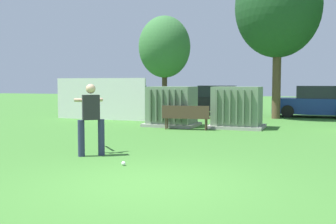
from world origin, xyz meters
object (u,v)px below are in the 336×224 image
Objects in this scene: transformer_west at (172,107)px; parked_car_right_of_center at (316,103)px; park_bench at (186,116)px; parked_car_leftmost at (124,99)px; batter at (91,116)px; parked_car_left_of_center at (216,101)px; sports_ball at (123,163)px; transformer_mid_west at (237,108)px.

transformer_west is 0.50× the size of parked_car_right_of_center.
transformer_west is 1.14× the size of park_bench.
parked_car_leftmost and parked_car_right_of_center have the same top height.
parked_car_left_of_center is (-0.38, 14.12, -0.22)m from batter.
parked_car_left_of_center reaches higher than sports_ball.
parked_car_left_of_center is at bearing 110.34° from transformer_mid_west.
batter is at bearing -66.12° from parked_car_leftmost.
transformer_west reaches higher than sports_ball.
parked_car_leftmost is (-6.13, 13.84, -0.22)m from batter.
transformer_west is 8.60m from parked_car_right_of_center.
batter is (0.45, -6.95, 0.19)m from transformer_west.
parked_car_left_of_center is at bearing 174.01° from parked_car_right_of_center.
transformer_west is 1.45m from park_bench.
transformer_west reaches higher than park_bench.
transformer_west is 7.97m from sports_ball.
transformer_mid_west reaches higher than park_bench.
park_bench is at bearing -120.79° from parked_car_right_of_center.
park_bench is at bearing 96.67° from sports_ball.
transformer_mid_west is 0.49× the size of parked_car_leftmost.
transformer_west and transformer_mid_west have the same top height.
parked_car_right_of_center is at bearing 69.49° from batter.
sports_ball is (-0.91, -7.97, -0.74)m from transformer_mid_west.
parked_car_right_of_center reaches higher than sports_ball.
batter is 0.41× the size of parked_car_leftmost.
park_bench is 0.42× the size of parked_car_left_of_center.
transformer_mid_west is 1.21× the size of batter.
sports_ball is at bearing -83.64° from parked_car_left_of_center.
transformer_mid_west is 23.33× the size of sports_ball.
transformer_mid_west and parked_car_leftmost have the same top height.
parked_car_right_of_center is at bearing -1.50° from parked_car_leftmost.
batter reaches higher than parked_car_left_of_center.
parked_car_leftmost is 0.97× the size of parked_car_left_of_center.
transformer_west is at bearing 93.72° from batter.
sports_ball is at bearing -96.51° from transformer_mid_west.
parked_car_right_of_center is at bearing -5.99° from parked_car_left_of_center.
batter is 0.40× the size of parked_car_left_of_center.
parked_car_left_of_center is (-2.57, 6.94, -0.04)m from transformer_mid_west.
parked_car_left_of_center is 5.48m from parked_car_right_of_center.
parked_car_right_of_center is at bearing 65.69° from transformer_mid_west.
parked_car_right_of_center is at bearing 59.21° from park_bench.
parked_car_right_of_center is (11.20, -0.29, 0.00)m from parked_car_leftmost.
batter is at bearing -110.51° from parked_car_right_of_center.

